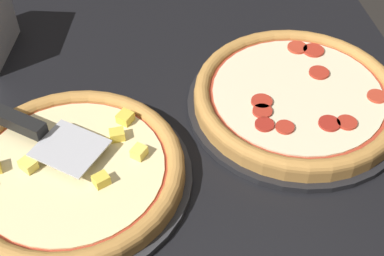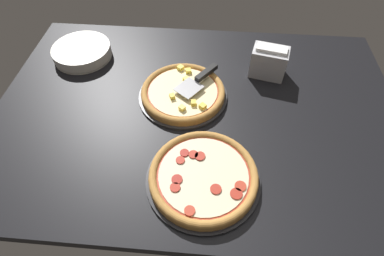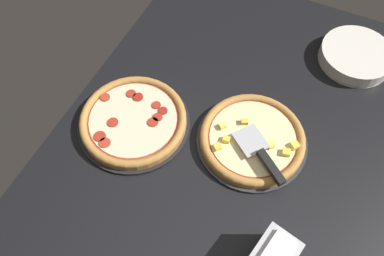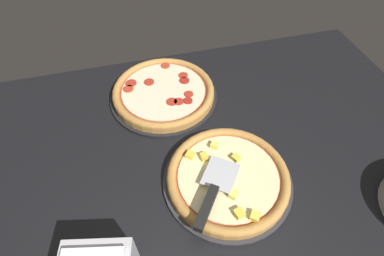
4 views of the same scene
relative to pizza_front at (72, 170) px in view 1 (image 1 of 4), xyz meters
The scene contains 6 objects.
ground_plane 9.13cm from the pizza_front, 133.06° to the left, with size 148.09×101.92×3.60cm, color black.
pizza_pan_front 1.86cm from the pizza_front, 30.25° to the left, with size 33.36×33.36×1.00cm, color #2D2D30.
pizza_front is the anchor object (origin of this frame).
pizza_pan_back 36.49cm from the pizza_front, 105.42° to the left, with size 34.71×34.71×1.00cm, color black.
pizza_back 36.45cm from the pizza_front, 105.41° to the left, with size 32.63×32.63×3.16cm.
serving_spatula 9.42cm from the pizza_front, 138.14° to the right, with size 16.12×19.11×2.00cm.
Camera 1 is at (54.85, 3.11, 59.28)cm, focal length 50.00 mm.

